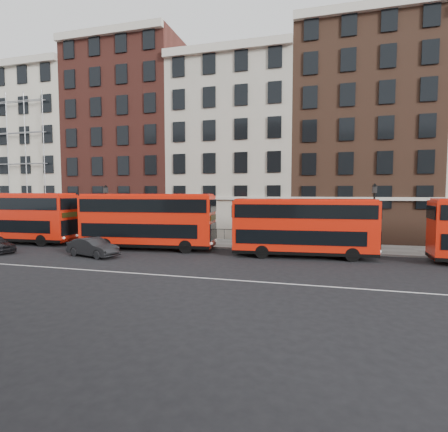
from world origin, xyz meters
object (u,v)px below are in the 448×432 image
(bus_b, at_px, (147,220))
(bus_a, at_px, (17,216))
(bus_c, at_px, (303,226))
(car_front, at_px, (93,247))

(bus_b, bearing_deg, bus_a, 173.90)
(bus_b, bearing_deg, bus_c, -6.09)
(bus_b, xyz_separation_m, bus_c, (12.60, 0.00, -0.18))
(bus_a, bearing_deg, bus_c, -2.62)
(bus_c, bearing_deg, bus_a, 175.15)
(bus_b, distance_m, bus_c, 12.61)
(bus_c, distance_m, car_front, 15.62)
(bus_a, xyz_separation_m, bus_c, (26.04, -0.00, -0.21))
(bus_a, height_order, car_front, bus_a)
(bus_a, height_order, bus_c, bus_a)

